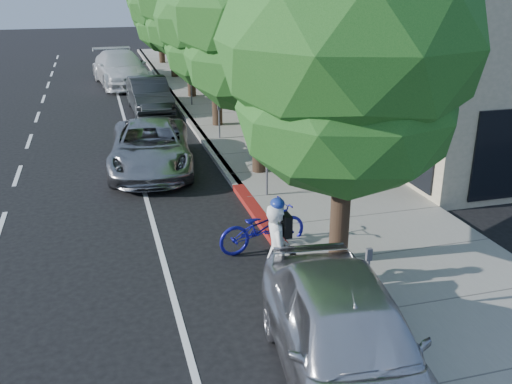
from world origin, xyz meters
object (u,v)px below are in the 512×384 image
object	(u,v)px
street_tree_0	(350,46)
dark_suv_far	(125,65)
pedestrian	(271,128)
near_car_a	(347,338)
dark_sedan	(149,95)
cyclist	(277,251)
silver_suv	(151,147)
white_pickup	(121,69)
street_tree_2	(215,19)
street_tree_1	(259,9)
bicycle	(262,227)
street_tree_4	(171,5)

from	to	relation	value
street_tree_0	dark_suv_far	bearing A→B (deg)	96.38
pedestrian	street_tree_0	bearing A→B (deg)	62.74
near_car_a	dark_sedan	bearing A→B (deg)	99.73
street_tree_0	dark_sedan	world-z (taller)	street_tree_0
dark_suv_far	pedestrian	xyz separation A→B (m)	(3.67, -17.30, 0.25)
cyclist	dark_suv_far	world-z (taller)	cyclist
silver_suv	near_car_a	bearing A→B (deg)	-75.13
dark_sedan	dark_suv_far	xyz separation A→B (m)	(-0.48, 9.23, 0.05)
cyclist	street_tree_0	bearing A→B (deg)	-59.10
dark_sedan	white_pickup	bearing A→B (deg)	94.24
dark_sedan	pedestrian	size ratio (longest dim) A/B	2.55
street_tree_0	street_tree_2	bearing A→B (deg)	90.00
near_car_a	white_pickup	bearing A→B (deg)	100.74
street_tree_0	dark_sedan	size ratio (longest dim) A/B	1.63
street_tree_1	bicycle	distance (m)	6.61
dark_sedan	street_tree_4	bearing A→B (deg)	72.39
near_car_a	pedestrian	world-z (taller)	pedestrian
street_tree_4	silver_suv	bearing A→B (deg)	-100.57
near_car_a	pedestrian	size ratio (longest dim) A/B	2.72
cyclist	dark_sedan	xyz separation A→B (m)	(-0.70, 16.47, -0.18)
street_tree_2	silver_suv	xyz separation A→B (m)	(-3.08, -4.50, -3.46)
dark_suv_far	street_tree_2	bearing A→B (deg)	-85.37
street_tree_2	silver_suv	bearing A→B (deg)	-124.37
street_tree_0	pedestrian	bearing A→B (deg)	83.36
street_tree_1	white_pickup	bearing A→B (deg)	100.45
bicycle	near_car_a	size ratio (longest dim) A/B	0.42
street_tree_1	pedestrian	world-z (taller)	street_tree_1
white_pickup	dark_suv_far	bearing A→B (deg)	74.58
street_tree_2	dark_sedan	world-z (taller)	street_tree_2
silver_suv	dark_suv_far	bearing A→B (deg)	95.22
street_tree_4	cyclist	xyz separation A→B (m)	(-1.60, -24.80, -3.24)
street_tree_2	street_tree_4	bearing A→B (deg)	90.00
street_tree_2	pedestrian	world-z (taller)	street_tree_2
street_tree_0	street_tree_1	bearing A→B (deg)	90.00
street_tree_1	cyclist	size ratio (longest dim) A/B	4.23
street_tree_1	dark_suv_far	world-z (taller)	street_tree_1
cyclist	near_car_a	xyz separation A→B (m)	(0.20, -2.70, -0.11)
cyclist	dark_suv_far	size ratio (longest dim) A/B	0.40
street_tree_0	silver_suv	distance (m)	8.95
street_tree_1	silver_suv	bearing A→B (deg)	154.02
street_tree_1	dark_sedan	xyz separation A→B (m)	(-2.30, 9.67, -4.11)
street_tree_2	bicycle	distance (m)	11.50
street_tree_2	dark_sedan	xyz separation A→B (m)	(-2.30, 3.67, -3.44)
street_tree_1	silver_suv	size ratio (longest dim) A/B	1.51
street_tree_1	street_tree_2	xyz separation A→B (m)	(-0.00, 6.00, -0.67)
bicycle	silver_suv	bearing A→B (deg)	6.45
dark_sedan	dark_suv_far	distance (m)	9.24
street_tree_2	near_car_a	world-z (taller)	street_tree_2
street_tree_2	white_pickup	xyz separation A→B (m)	(-3.10, 10.80, -3.28)
silver_suv	near_car_a	size ratio (longest dim) A/B	1.08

